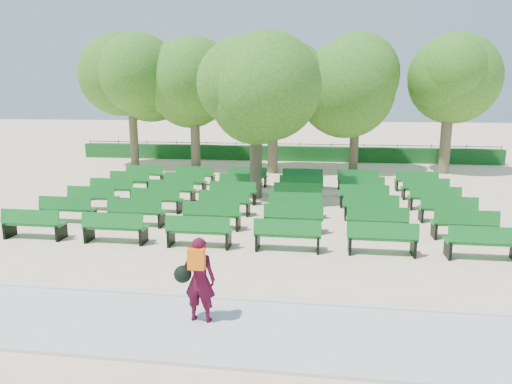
% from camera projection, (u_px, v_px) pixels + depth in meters
% --- Properties ---
extents(ground, '(120.00, 120.00, 0.00)m').
position_uv_depth(ground, '(248.00, 218.00, 15.06)').
color(ground, beige).
extents(paving, '(30.00, 2.20, 0.06)m').
position_uv_depth(paving, '(181.00, 327.00, 7.88)').
color(paving, beige).
rests_on(paving, ground).
extents(curb, '(30.00, 0.12, 0.10)m').
position_uv_depth(curb, '(199.00, 297.00, 8.99)').
color(curb, silver).
rests_on(curb, ground).
extents(hedge, '(26.00, 0.70, 0.90)m').
position_uv_depth(hedge, '(283.00, 153.00, 28.53)').
color(hedge, '#144E1C').
rests_on(hedge, ground).
extents(fence, '(26.00, 0.10, 1.02)m').
position_uv_depth(fence, '(283.00, 160.00, 29.01)').
color(fence, black).
rests_on(fence, ground).
extents(tree_line, '(21.80, 6.80, 7.04)m').
position_uv_depth(tree_line, '(277.00, 170.00, 24.75)').
color(tree_line, '#39741F').
rests_on(tree_line, ground).
extents(bench_array, '(1.74, 0.56, 1.09)m').
position_uv_depth(bench_array, '(263.00, 207.00, 16.15)').
color(bench_array, '#126B21').
rests_on(bench_array, ground).
extents(tree_among, '(4.42, 4.42, 6.23)m').
position_uv_depth(tree_among, '(256.00, 89.00, 17.27)').
color(tree_among, brown).
rests_on(tree_among, ground).
extents(person, '(0.73, 0.45, 1.53)m').
position_uv_depth(person, '(198.00, 278.00, 7.89)').
color(person, '#42091D').
rests_on(person, ground).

